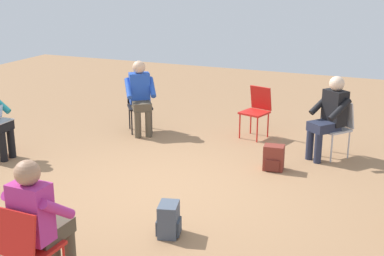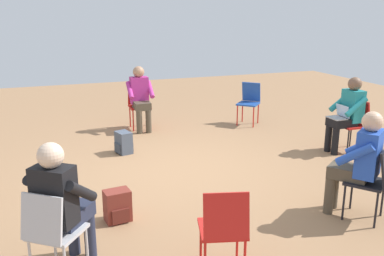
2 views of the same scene
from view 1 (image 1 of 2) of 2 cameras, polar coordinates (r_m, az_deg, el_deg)
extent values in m
plane|color=#99704C|center=(6.98, -2.83, -6.45)|extent=(16.78, 16.78, 0.00)
cube|color=#B7B7BC|center=(8.23, 14.82, -0.13)|extent=(0.56, 0.56, 0.03)
cylinder|color=#B7B7BC|center=(8.06, 14.66, -2.15)|extent=(0.02, 0.02, 0.42)
cylinder|color=#B7B7BC|center=(8.30, 13.05, -1.49)|extent=(0.02, 0.02, 0.42)
cylinder|color=#B7B7BC|center=(8.29, 16.36, -1.75)|extent=(0.02, 0.02, 0.42)
cylinder|color=#B7B7BC|center=(8.52, 14.76, -1.13)|extent=(0.02, 0.02, 0.42)
cube|color=#B7B7BC|center=(8.30, 15.88, 1.47)|extent=(0.31, 0.36, 0.40)
cube|color=red|center=(4.92, -16.46, -12.15)|extent=(0.41, 0.41, 0.03)
cube|color=red|center=(4.70, -18.21, -10.79)|extent=(0.11, 0.38, 0.40)
cube|color=red|center=(8.92, 6.67, 1.63)|extent=(0.49, 0.49, 0.03)
cylinder|color=red|center=(8.75, 6.97, -0.20)|extent=(0.02, 0.02, 0.42)
cylinder|color=red|center=(8.93, 5.12, 0.20)|extent=(0.02, 0.02, 0.42)
cylinder|color=red|center=(9.03, 8.11, 0.30)|extent=(0.02, 0.02, 0.42)
cylinder|color=red|center=(9.20, 6.29, 0.67)|extent=(0.02, 0.02, 0.42)
cube|color=red|center=(9.02, 7.36, 3.20)|extent=(0.19, 0.39, 0.40)
cylinder|color=black|center=(8.62, -19.29, -1.32)|extent=(0.02, 0.02, 0.42)
cube|color=black|center=(9.26, -5.56, 2.24)|extent=(0.56, 0.56, 0.03)
cylinder|color=black|center=(9.18, -4.33, 0.69)|extent=(0.02, 0.02, 0.42)
cylinder|color=black|center=(9.14, -6.44, 0.55)|extent=(0.02, 0.02, 0.42)
cylinder|color=black|center=(9.50, -4.65, 1.25)|extent=(0.02, 0.02, 0.42)
cylinder|color=black|center=(9.46, -6.68, 1.12)|extent=(0.02, 0.02, 0.42)
cube|color=black|center=(9.39, -5.75, 3.80)|extent=(0.30, 0.36, 0.40)
cylinder|color=black|center=(8.44, -18.71, -1.54)|extent=(0.11, 0.11, 0.45)
cylinder|color=black|center=(8.31, -19.52, -1.90)|extent=(0.11, 0.11, 0.45)
cube|color=#9EA0A5|center=(8.31, -19.65, 0.71)|extent=(0.30, 0.22, 0.02)
cylinder|color=#4C4233|center=(5.30, -14.46, -12.31)|extent=(0.11, 0.11, 0.45)
cylinder|color=#4C4233|center=(5.20, -12.87, -12.80)|extent=(0.11, 0.11, 0.45)
cube|color=#4C4233|center=(5.01, -15.10, -10.51)|extent=(0.43, 0.31, 0.14)
cube|color=#B22D84|center=(4.77, -16.79, -8.61)|extent=(0.23, 0.35, 0.52)
sphere|color=#A87A5B|center=(4.63, -17.17, -4.59)|extent=(0.22, 0.22, 0.22)
cylinder|color=#B22D84|center=(4.95, -17.81, -7.41)|extent=(0.40, 0.10, 0.31)
cylinder|color=#B22D84|center=(4.70, -14.16, -8.40)|extent=(0.40, 0.10, 0.31)
cylinder|color=#4C4233|center=(8.99, -4.66, 0.42)|extent=(0.11, 0.11, 0.45)
cylinder|color=#4C4233|center=(8.96, -5.80, 0.35)|extent=(0.11, 0.11, 0.45)
cube|color=#4C4233|center=(9.06, -5.42, 2.41)|extent=(0.52, 0.49, 0.14)
cube|color=blue|center=(9.18, -5.62, 4.27)|extent=(0.38, 0.40, 0.52)
sphere|color=#DBAD89|center=(9.11, -5.69, 6.47)|extent=(0.22, 0.22, 0.22)
cylinder|color=blue|center=(9.10, -4.30, 4.36)|extent=(0.37, 0.30, 0.31)
cylinder|color=blue|center=(9.06, -6.80, 4.22)|extent=(0.37, 0.30, 0.31)
cylinder|color=#23283D|center=(7.99, 13.30, -2.11)|extent=(0.11, 0.11, 0.45)
cylinder|color=#23283D|center=(8.12, 12.45, -1.75)|extent=(0.11, 0.11, 0.45)
cube|color=#23283D|center=(8.08, 13.89, 0.18)|extent=(0.52, 0.49, 0.14)
cube|color=black|center=(8.14, 15.00, 2.12)|extent=(0.38, 0.40, 0.52)
sphere|color=beige|center=(8.06, 15.19, 4.59)|extent=(0.22, 0.22, 0.22)
cylinder|color=black|center=(7.93, 15.48, 1.89)|extent=(0.37, 0.31, 0.31)
cylinder|color=black|center=(8.20, 13.55, 2.53)|extent=(0.37, 0.31, 0.31)
cube|color=maroon|center=(7.62, 8.71, -3.14)|extent=(0.23, 0.30, 0.36)
cube|color=maroon|center=(7.64, 8.68, -3.71)|extent=(0.27, 0.22, 0.16)
cube|color=#475160|center=(5.77, -2.51, -9.71)|extent=(0.32, 0.26, 0.36)
cube|color=#39414D|center=(5.81, -2.50, -10.43)|extent=(0.25, 0.29, 0.16)
camera|label=2|loc=(11.38, 18.61, 13.59)|focal=40.00mm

